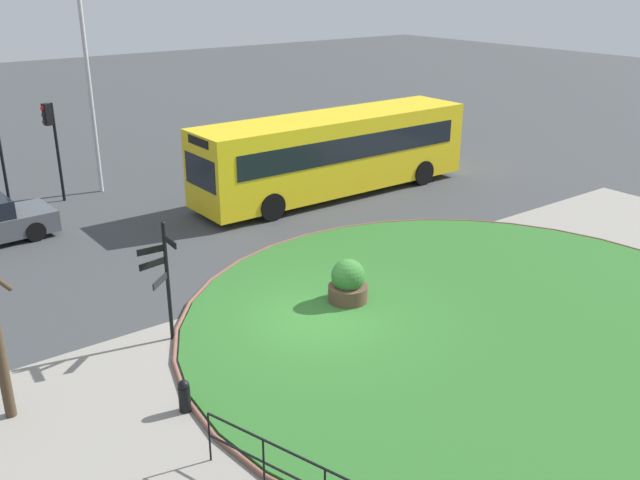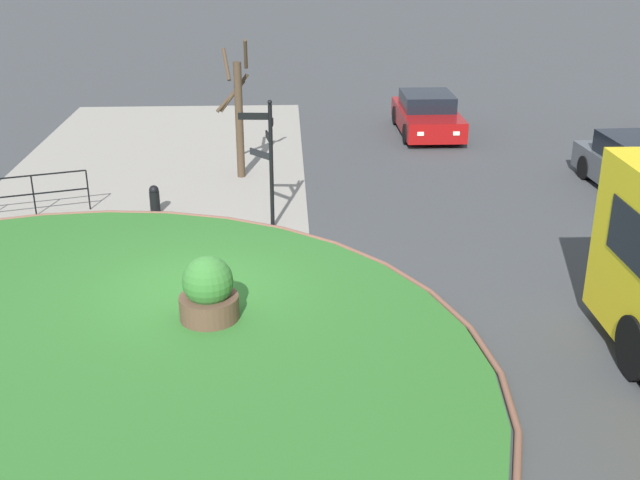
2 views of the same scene
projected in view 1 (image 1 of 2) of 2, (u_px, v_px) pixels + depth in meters
ground at (318, 321)px, 17.28m from camera, size 120.00×120.00×0.00m
sidewalk_paving at (368, 352)px, 15.86m from camera, size 32.00×8.18×0.02m
grass_island at (483, 322)px, 17.14m from camera, size 14.82×14.82×0.10m
grass_kerb_ring at (483, 322)px, 17.14m from camera, size 15.13×15.13×0.11m
signpost_directional at (164, 274)px, 15.73m from camera, size 0.74×0.75×2.95m
bollard_foreground at (184, 396)px, 13.62m from camera, size 0.24×0.24×0.71m
railing_grass_edge at (293, 472)px, 11.11m from camera, size 1.14×3.58×1.02m
bus_yellow at (334, 152)px, 26.62m from camera, size 11.44×2.67×3.08m
traffic_light_far at (51, 130)px, 25.31m from camera, size 0.48×0.32×3.70m
lamppost_tall at (89, 82)px, 25.97m from camera, size 0.32×0.32×7.94m
planter_near_signpost at (348, 284)px, 18.00m from camera, size 1.03×1.03×1.24m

